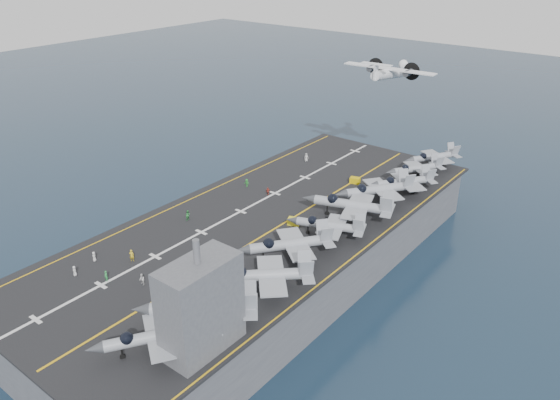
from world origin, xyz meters
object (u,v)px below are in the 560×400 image
Objects in this scene: island_superstructure at (200,296)px; fighter_jet_0 at (154,335)px; transport_plane at (388,74)px; tow_cart_a at (186,276)px.

island_superstructure is 7.70m from fighter_jet_0.
transport_plane is (-19.27, 80.17, 8.97)m from island_superstructure.
island_superstructure reaches higher than fighter_jet_0.
transport_plane is (-6.84, 71.57, 15.80)m from tow_cart_a.
tow_cart_a is at bearing 145.31° from island_superstructure.
fighter_jet_0 is 0.72× the size of transport_plane.
island_superstructure is at bearing -34.69° from tow_cart_a.
tow_cart_a is 73.61m from transport_plane.
transport_plane is at bearing 100.28° from fighter_jet_0.
island_superstructure is 82.94m from transport_plane.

